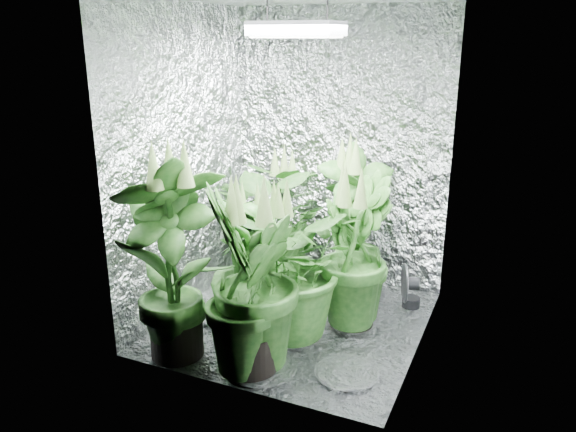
# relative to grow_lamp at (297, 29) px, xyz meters

# --- Properties ---
(ground) EXTENTS (1.60, 1.60, 0.00)m
(ground) POSITION_rel_grow_lamp_xyz_m (0.00, 0.00, -1.83)
(ground) COLOR silver
(ground) RESTS_ON ground
(walls) EXTENTS (1.62, 1.62, 2.00)m
(walls) POSITION_rel_grow_lamp_xyz_m (0.00, 0.00, -0.83)
(walls) COLOR silver
(walls) RESTS_ON ground
(grow_lamp) EXTENTS (0.50, 0.30, 0.22)m
(grow_lamp) POSITION_rel_grow_lamp_xyz_m (0.00, 0.00, 0.00)
(grow_lamp) COLOR gray
(grow_lamp) RESTS_ON ceiling
(plant_a) EXTENTS (0.89, 0.89, 1.01)m
(plant_a) POSITION_rel_grow_lamp_xyz_m (-0.42, 0.64, -1.35)
(plant_a) COLOR black
(plant_a) RESTS_ON ground
(plant_b) EXTENTS (0.77, 0.77, 1.15)m
(plant_b) POSITION_rel_grow_lamp_xyz_m (0.21, 0.60, -1.29)
(plant_b) COLOR black
(plant_b) RESTS_ON ground
(plant_c) EXTENTS (0.60, 0.60, 1.06)m
(plant_c) POSITION_rel_grow_lamp_xyz_m (0.35, 0.13, -1.34)
(plant_c) COLOR black
(plant_c) RESTS_ON ground
(plant_d) EXTENTS (0.69, 0.69, 0.96)m
(plant_d) POSITION_rel_grow_lamp_xyz_m (-0.20, -0.24, -1.38)
(plant_d) COLOR black
(plant_d) RESTS_ON ground
(plant_e) EXTENTS (1.01, 1.01, 1.04)m
(plant_e) POSITION_rel_grow_lamp_xyz_m (0.02, -0.22, -1.33)
(plant_e) COLOR black
(plant_e) RESTS_ON ground
(plant_f) EXTENTS (0.88, 0.88, 1.30)m
(plant_f) POSITION_rel_grow_lamp_xyz_m (-0.48, -0.64, -1.22)
(plant_f) COLOR black
(plant_f) RESTS_ON ground
(plant_g) EXTENTS (0.60, 0.60, 1.17)m
(plant_g) POSITION_rel_grow_lamp_xyz_m (0.01, -0.64, -1.29)
(plant_g) COLOR black
(plant_g) RESTS_ON ground
(circulation_fan) EXTENTS (0.16, 0.26, 0.31)m
(circulation_fan) POSITION_rel_grow_lamp_xyz_m (0.63, 0.51, -1.69)
(circulation_fan) COLOR black
(circulation_fan) RESTS_ON ground
(plant_label) EXTENTS (0.05, 0.02, 0.07)m
(plant_label) POSITION_rel_grow_lamp_xyz_m (-0.42, -0.67, -1.53)
(plant_label) COLOR white
(plant_label) RESTS_ON plant_f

